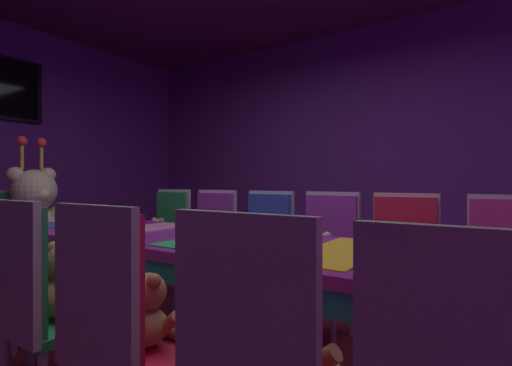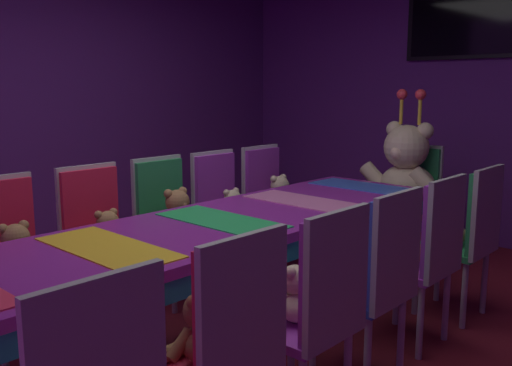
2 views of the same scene
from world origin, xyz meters
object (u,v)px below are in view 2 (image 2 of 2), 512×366
Objects in this scene: teddy_right_2 at (294,297)px; chair_right_5 at (473,228)px; chair_left_4 at (220,203)px; teddy_right_4 at (407,245)px; banquet_table at (222,235)px; teddy_right_5 at (450,227)px; teddy_left_3 at (178,216)px; chair_left_3 at (165,213)px; chair_right_1 at (228,338)px; wall_tv at (468,21)px; chair_right_2 at (321,300)px; teddy_left_4 at (233,209)px; throne_chair at (414,191)px; teddy_left_5 at (280,197)px; teddy_left_2 at (109,235)px; chair_left_2 at (96,228)px; chair_right_4 at (431,246)px; chair_right_3 at (381,269)px; teddy_right_1 at (201,331)px; king_teddy_bear at (405,173)px; chair_left_1 at (5,247)px; teddy_left_1 at (17,254)px; teddy_right_3 at (356,263)px.

chair_right_5 reaches higher than teddy_right_2.
chair_left_4 is 1.55m from teddy_right_4.
banquet_table is 11.73× the size of teddy_right_5.
teddy_left_3 is 1.55m from teddy_right_2.
teddy_right_5 is at bearing 33.62° from chair_left_3.
wall_tv reaches higher than chair_right_1.
wall_tv is at bearing -75.54° from chair_right_2.
throne_chair is at bearing 63.98° from teddy_left_4.
wall_tv is (0.70, 1.79, 1.46)m from teddy_left_5.
teddy_right_4 is at bearing 36.45° from teddy_left_2.
chair_left_2 is 3.40× the size of teddy_left_2.
chair_right_3 is at bearing 90.97° from chair_right_4.
teddy_left_5 is at bearing -37.55° from throne_chair.
chair_left_3 reaches higher than banquet_table.
teddy_left_2 is at bearing -0.29° from chair_right_2.
teddy_right_1 reaches higher than teddy_left_2.
teddy_right_4 is 0.29× the size of king_teddy_bear.
chair_left_1 and chair_left_2 have the same top height.
teddy_right_1 is at bearing -47.77° from banquet_table.
chair_left_2 is at bearing 42.87° from chair_right_5.
chair_left_3 is at bearing -31.73° from chair_right_1.
chair_left_1 reaches higher than teddy_left_1.
teddy_right_3 reaches higher than teddy_right_2.
chair_right_5 is 1.23m from throne_chair.
teddy_right_5 is (-0.14, 0.00, -0.02)m from chair_right_5.
chair_left_4 is 1.64m from teddy_right_3.
chair_right_2 is at bearing 18.06° from chair_left_1.
chair_left_3 and chair_right_3 have the same top height.
teddy_right_2 is 0.28× the size of chair_right_3.
teddy_left_4 is at bearing 84.79° from chair_left_1.
chair_right_2 reaches higher than teddy_left_4.
chair_right_4 is 0.14m from teddy_right_4.
teddy_right_2 is at bearing -0.29° from chair_left_2.
teddy_left_3 reaches higher than teddy_right_2.
teddy_left_5 is at bearing -45.28° from chair_right_2.
chair_right_1 is 1.00× the size of chair_right_3.
chair_left_2 is at bearing 180.00° from teddy_left_2.
teddy_left_5 is 1.88m from chair_right_3.
throne_chair is (-0.86, 0.88, 0.00)m from chair_right_5.
teddy_right_3 is at bearing -72.36° from chair_right_2.
teddy_right_2 is 0.28× the size of throne_chair.
teddy_left_1 is 1.89m from chair_right_3.
chair_right_5 is (1.58, 1.05, -0.00)m from teddy_left_3.
chair_left_4 is 3.34× the size of teddy_right_1.
chair_left_3 is at bearing -99.58° from teddy_left_5.
teddy_right_3 is at bearing -1.58° from teddy_left_3.
chair_left_2 reaches higher than teddy_left_3.
wall_tv is at bearing 75.58° from chair_left_2.
teddy_left_1 is 1.77m from teddy_right_3.
teddy_left_5 is at bearing 89.81° from teddy_left_1.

